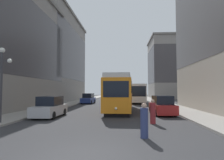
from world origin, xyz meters
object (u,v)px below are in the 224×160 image
object	(u,v)px
parked_car_right_far	(162,106)
streetcar	(120,92)
pedestrian_crossing_far	(153,112)
pedestrian_crossing_near	(144,122)
parked_car_left_near	(50,107)
lamp_post_left_near	(2,73)
transit_bus	(137,92)
parked_car_left_mid	(88,99)

from	to	relation	value
parked_car_right_far	streetcar	bearing A→B (deg)	-42.77
parked_car_right_far	pedestrian_crossing_far	bearing A→B (deg)	70.48
pedestrian_crossing_far	pedestrian_crossing_near	bearing A→B (deg)	57.43
pedestrian_crossing_far	parked_car_left_near	bearing A→B (deg)	-38.11
pedestrian_crossing_near	lamp_post_left_near	distance (m)	10.28
parked_car_left_near	pedestrian_crossing_near	distance (m)	10.35
streetcar	lamp_post_left_near	xyz separation A→B (m)	(-7.95, -9.90, 1.44)
parked_car_right_far	transit_bus	bearing A→B (deg)	-88.88
parked_car_left_near	parked_car_right_far	bearing A→B (deg)	14.54
pedestrian_crossing_near	lamp_post_left_near	size ratio (longest dim) A/B	0.33
streetcar	parked_car_right_far	world-z (taller)	streetcar
streetcar	parked_car_left_mid	world-z (taller)	streetcar
transit_bus	pedestrian_crossing_far	bearing A→B (deg)	-89.92
streetcar	lamp_post_left_near	bearing A→B (deg)	-126.33
parked_car_left_mid	pedestrian_crossing_near	xyz separation A→B (m)	(7.49, -25.49, -0.05)
transit_bus	lamp_post_left_near	distance (m)	27.64
streetcar	pedestrian_crossing_near	distance (m)	13.19
streetcar	parked_car_left_mid	bearing A→B (deg)	118.37
parked_car_left_near	lamp_post_left_near	bearing A→B (deg)	-114.34
streetcar	pedestrian_crossing_far	xyz separation A→B (m)	(2.45, -8.83, -1.31)
streetcar	transit_bus	bearing A→B (deg)	81.75
transit_bus	parked_car_right_far	size ratio (longest dim) A/B	2.57
parked_car_right_far	pedestrian_crossing_near	distance (m)	9.93
pedestrian_crossing_far	transit_bus	bearing A→B (deg)	-110.19
pedestrian_crossing_near	pedestrian_crossing_far	xyz separation A→B (m)	(1.01, 4.21, -0.00)
pedestrian_crossing_far	lamp_post_left_near	distance (m)	10.81
parked_car_right_far	lamp_post_left_near	xyz separation A→B (m)	(-12.05, -6.42, 2.70)
streetcar	pedestrian_crossing_far	bearing A→B (deg)	-72.07
parked_car_left_near	lamp_post_left_near	size ratio (longest dim) A/B	0.85
parked_car_left_near	pedestrian_crossing_near	bearing A→B (deg)	-42.54
parked_car_right_far	pedestrian_crossing_near	world-z (taller)	parked_car_right_far
pedestrian_crossing_far	lamp_post_left_near	bearing A→B (deg)	-13.23
parked_car_left_mid	streetcar	bearing A→B (deg)	-61.21
streetcar	parked_car_right_far	bearing A→B (deg)	-37.89
parked_car_right_far	pedestrian_crossing_near	size ratio (longest dim) A/B	2.78
pedestrian_crossing_near	pedestrian_crossing_far	size ratio (longest dim) A/B	1.01
streetcar	pedestrian_crossing_near	xyz separation A→B (m)	(1.44, -13.04, -1.31)
pedestrian_crossing_far	lamp_post_left_near	size ratio (longest dim) A/B	0.33
transit_bus	parked_car_left_mid	bearing A→B (deg)	-160.23
pedestrian_crossing_near	parked_car_left_mid	bearing A→B (deg)	115.98
parked_car_left_mid	pedestrian_crossing_far	world-z (taller)	parked_car_left_mid
parked_car_left_near	streetcar	bearing A→B (deg)	45.38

